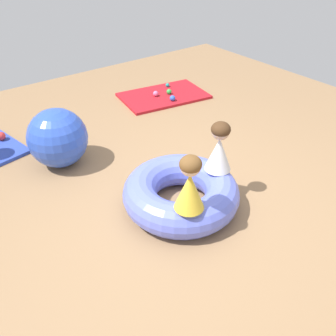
{
  "coord_description": "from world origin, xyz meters",
  "views": [
    {
      "loc": [
        -1.78,
        -2.17,
        2.35
      ],
      "look_at": [
        -0.0,
        0.16,
        0.35
      ],
      "focal_mm": 39.27,
      "sensor_mm": 36.0,
      "label": 1
    }
  ],
  "objects_px": {
    "play_ball_blue": "(173,98)",
    "exercise_ball_large": "(58,138)",
    "play_ball_teal": "(168,85)",
    "play_ball_green": "(169,92)",
    "play_ball_pink": "(156,94)",
    "inflatable_cushion": "(181,193)",
    "play_ball_red": "(1,136)",
    "child_in_yellow": "(190,184)",
    "child_in_white": "(219,147)"
  },
  "relations": [
    {
      "from": "child_in_yellow",
      "to": "child_in_white",
      "type": "relative_size",
      "value": 1.01
    },
    {
      "from": "play_ball_teal",
      "to": "play_ball_red",
      "type": "height_order",
      "value": "play_ball_red"
    },
    {
      "from": "play_ball_teal",
      "to": "play_ball_green",
      "type": "xyz_separation_m",
      "value": [
        -0.16,
        -0.25,
        0.01
      ]
    },
    {
      "from": "play_ball_teal",
      "to": "play_ball_blue",
      "type": "bearing_deg",
      "value": -119.45
    },
    {
      "from": "exercise_ball_large",
      "to": "play_ball_pink",
      "type": "bearing_deg",
      "value": 23.33
    },
    {
      "from": "play_ball_teal",
      "to": "play_ball_pink",
      "type": "bearing_deg",
      "value": -153.04
    },
    {
      "from": "play_ball_blue",
      "to": "play_ball_pink",
      "type": "xyz_separation_m",
      "value": [
        -0.1,
        0.3,
        0.0
      ]
    },
    {
      "from": "play_ball_teal",
      "to": "play_ball_blue",
      "type": "relative_size",
      "value": 0.74
    },
    {
      "from": "child_in_white",
      "to": "play_ball_teal",
      "type": "bearing_deg",
      "value": 8.3
    },
    {
      "from": "play_ball_teal",
      "to": "play_ball_red",
      "type": "xyz_separation_m",
      "value": [
        -2.71,
        -0.13,
        0.02
      ]
    },
    {
      "from": "play_ball_blue",
      "to": "play_ball_red",
      "type": "distance_m",
      "value": 2.46
    },
    {
      "from": "child_in_white",
      "to": "exercise_ball_large",
      "type": "bearing_deg",
      "value": 69.21
    },
    {
      "from": "child_in_yellow",
      "to": "play_ball_blue",
      "type": "height_order",
      "value": "child_in_yellow"
    },
    {
      "from": "child_in_yellow",
      "to": "play_ball_blue",
      "type": "bearing_deg",
      "value": -155.63
    },
    {
      "from": "play_ball_blue",
      "to": "play_ball_pink",
      "type": "bearing_deg",
      "value": 109.18
    },
    {
      "from": "play_ball_green",
      "to": "exercise_ball_large",
      "type": "relative_size",
      "value": 0.12
    },
    {
      "from": "play_ball_red",
      "to": "play_ball_teal",
      "type": "bearing_deg",
      "value": 2.77
    },
    {
      "from": "play_ball_teal",
      "to": "play_ball_pink",
      "type": "height_order",
      "value": "play_ball_pink"
    },
    {
      "from": "child_in_yellow",
      "to": "play_ball_blue",
      "type": "distance_m",
      "value": 2.87
    },
    {
      "from": "play_ball_green",
      "to": "exercise_ball_large",
      "type": "height_order",
      "value": "exercise_ball_large"
    },
    {
      "from": "play_ball_teal",
      "to": "child_in_white",
      "type": "bearing_deg",
      "value": -117.39
    },
    {
      "from": "child_in_white",
      "to": "play_ball_pink",
      "type": "height_order",
      "value": "child_in_white"
    },
    {
      "from": "child_in_white",
      "to": "exercise_ball_large",
      "type": "relative_size",
      "value": 0.76
    },
    {
      "from": "play_ball_blue",
      "to": "play_ball_red",
      "type": "relative_size",
      "value": 0.78
    },
    {
      "from": "child_in_yellow",
      "to": "play_ball_green",
      "type": "distance_m",
      "value": 3.12
    },
    {
      "from": "child_in_yellow",
      "to": "child_in_white",
      "type": "bearing_deg",
      "value": 174.26
    },
    {
      "from": "play_ball_blue",
      "to": "exercise_ball_large",
      "type": "relative_size",
      "value": 0.13
    },
    {
      "from": "play_ball_blue",
      "to": "play_ball_pink",
      "type": "distance_m",
      "value": 0.31
    },
    {
      "from": "play_ball_green",
      "to": "play_ball_pink",
      "type": "bearing_deg",
      "value": 164.09
    },
    {
      "from": "inflatable_cushion",
      "to": "play_ball_red",
      "type": "xyz_separation_m",
      "value": [
        -1.01,
        2.32,
        -0.07
      ]
    },
    {
      "from": "play_ball_red",
      "to": "exercise_ball_large",
      "type": "xyz_separation_m",
      "value": [
        0.41,
        -0.89,
        0.24
      ]
    },
    {
      "from": "play_ball_teal",
      "to": "play_ball_red",
      "type": "relative_size",
      "value": 0.58
    },
    {
      "from": "play_ball_pink",
      "to": "play_ball_green",
      "type": "distance_m",
      "value": 0.22
    },
    {
      "from": "play_ball_blue",
      "to": "child_in_yellow",
      "type": "bearing_deg",
      "value": -125.08
    },
    {
      "from": "play_ball_green",
      "to": "exercise_ball_large",
      "type": "distance_m",
      "value": 2.29
    },
    {
      "from": "play_ball_red",
      "to": "exercise_ball_large",
      "type": "bearing_deg",
      "value": -65.54
    },
    {
      "from": "play_ball_teal",
      "to": "exercise_ball_large",
      "type": "xyz_separation_m",
      "value": [
        -2.31,
        -1.02,
        0.26
      ]
    },
    {
      "from": "inflatable_cushion",
      "to": "play_ball_pink",
      "type": "xyz_separation_m",
      "value": [
        1.33,
        2.26,
        -0.08
      ]
    },
    {
      "from": "inflatable_cushion",
      "to": "play_ball_green",
      "type": "height_order",
      "value": "inflatable_cushion"
    },
    {
      "from": "child_in_yellow",
      "to": "play_ball_green",
      "type": "bearing_deg",
      "value": -154.85
    },
    {
      "from": "play_ball_green",
      "to": "play_ball_red",
      "type": "bearing_deg",
      "value": 177.25
    },
    {
      "from": "inflatable_cushion",
      "to": "play_ball_green",
      "type": "bearing_deg",
      "value": 54.96
    },
    {
      "from": "child_in_white",
      "to": "play_ball_red",
      "type": "distance_m",
      "value": 2.82
    },
    {
      "from": "play_ball_blue",
      "to": "child_in_white",
      "type": "bearing_deg",
      "value": -116.88
    },
    {
      "from": "inflatable_cushion",
      "to": "play_ball_blue",
      "type": "bearing_deg",
      "value": 53.98
    },
    {
      "from": "play_ball_pink",
      "to": "exercise_ball_large",
      "type": "distance_m",
      "value": 2.11
    },
    {
      "from": "play_ball_green",
      "to": "play_ball_teal",
      "type": "bearing_deg",
      "value": 57.37
    },
    {
      "from": "play_ball_red",
      "to": "exercise_ball_large",
      "type": "relative_size",
      "value": 0.16
    },
    {
      "from": "inflatable_cushion",
      "to": "play_ball_pink",
      "type": "relative_size",
      "value": 13.24
    },
    {
      "from": "child_in_yellow",
      "to": "child_in_white",
      "type": "xyz_separation_m",
      "value": [
        0.59,
        0.27,
        -0.0
      ]
    }
  ]
}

